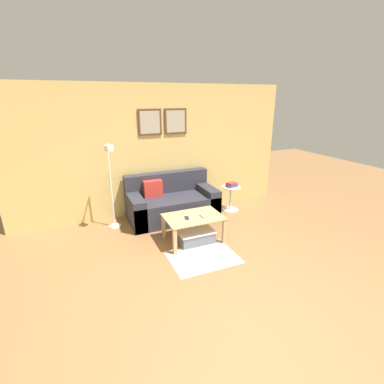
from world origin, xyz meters
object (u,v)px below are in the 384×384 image
at_px(couch, 172,203).
at_px(storage_bin, 195,235).
at_px(book_stack, 232,185).
at_px(remote_control, 202,216).
at_px(side_table, 231,196).
at_px(coffee_table, 193,221).
at_px(cell_phone, 187,218).
at_px(floor_lamp, 111,180).

xyz_separation_m(couch, storage_bin, (0.03, -1.06, -0.20)).
xyz_separation_m(storage_bin, book_stack, (1.25, 0.93, 0.47)).
relative_size(storage_bin, remote_control, 3.98).
height_order(storage_bin, side_table, side_table).
height_order(couch, storage_bin, couch).
bearing_deg(coffee_table, cell_phone, -168.40).
xyz_separation_m(storage_bin, side_table, (1.24, 0.93, 0.22)).
bearing_deg(book_stack, cell_phone, -146.44).
xyz_separation_m(coffee_table, book_stack, (1.27, 0.90, 0.21)).
height_order(coffee_table, remote_control, remote_control).
height_order(couch, coffee_table, couch).
height_order(floor_lamp, remote_control, floor_lamp).
relative_size(storage_bin, floor_lamp, 0.38).
bearing_deg(book_stack, remote_control, -139.55).
height_order(couch, book_stack, couch).
height_order(storage_bin, book_stack, book_stack).
distance_m(book_stack, remote_control, 1.50).
distance_m(floor_lamp, side_table, 2.47).
bearing_deg(floor_lamp, cell_phone, -43.81).
bearing_deg(storage_bin, couch, 91.72).
bearing_deg(floor_lamp, storage_bin, -40.18).
bearing_deg(cell_phone, coffee_table, 26.47).
xyz_separation_m(couch, remote_control, (0.15, -1.10, 0.14)).
bearing_deg(coffee_table, book_stack, 35.37).
relative_size(floor_lamp, side_table, 2.96).
xyz_separation_m(floor_lamp, book_stack, (2.41, -0.04, -0.37)).
relative_size(coffee_table, storage_bin, 1.57).
bearing_deg(cell_phone, remote_control, 5.02).
relative_size(side_table, cell_phone, 3.76).
distance_m(storage_bin, cell_phone, 0.37).
relative_size(storage_bin, side_table, 1.13).
bearing_deg(side_table, floor_lamp, 178.95).
bearing_deg(side_table, storage_bin, -143.07).
bearing_deg(side_table, coffee_table, -144.27).
xyz_separation_m(coffee_table, side_table, (1.25, 0.90, -0.04)).
xyz_separation_m(storage_bin, floor_lamp, (-1.15, 0.97, 0.84)).
bearing_deg(floor_lamp, remote_control, -38.66).
height_order(coffee_table, cell_phone, cell_phone).
relative_size(couch, floor_lamp, 1.10).
distance_m(coffee_table, storage_bin, 0.26).
distance_m(couch, floor_lamp, 1.29).
relative_size(coffee_table, cell_phone, 6.69).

